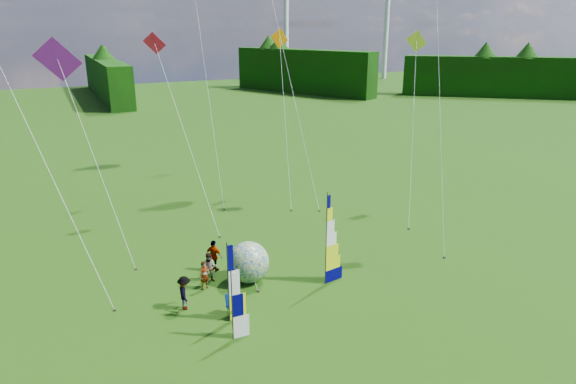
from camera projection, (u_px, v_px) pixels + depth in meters
name	position (u px, v px, depth m)	size (l,w,h in m)	color
ground	(342.00, 321.00, 24.67)	(220.00, 220.00, 0.00)	#29590E
treeline_ring	(345.00, 245.00, 23.43)	(210.00, 210.00, 8.00)	black
turbine_left	(387.00, 18.00, 130.06)	(8.00, 1.20, 30.00)	silver
turbine_right	(286.00, 18.00, 125.89)	(8.00, 1.20, 30.00)	silver
feather_banner_main	(326.00, 241.00, 27.43)	(1.38, 0.10, 5.13)	#020052
side_banner_left	(228.00, 284.00, 24.07)	(1.09, 0.10, 3.95)	#D1E30C
side_banner_far	(232.00, 307.00, 22.75)	(0.98, 0.10, 3.33)	white
bol_inflatable	(248.00, 262.00, 28.18)	(2.30, 2.30, 2.30)	#012AA5
spectator_a	(205.00, 275.00, 27.45)	(0.59, 0.38, 1.61)	#66594C
spectator_b	(210.00, 268.00, 28.21)	(0.82, 0.40, 1.69)	#66594C
spectator_c	(184.00, 293.00, 25.48)	(1.14, 0.42, 1.77)	#66594C
spectator_d	(214.00, 256.00, 29.41)	(1.11, 0.45, 1.89)	#66594C
camp_chair	(234.00, 306.00, 24.88)	(0.67, 0.67, 1.16)	navy
kite_whale	(290.00, 70.00, 40.75)	(3.89, 14.61, 20.30)	black
kite_rainbow_delta	(95.00, 147.00, 29.38)	(6.81, 9.50, 13.82)	red
kite_parafoil	(442.00, 107.00, 31.65)	(6.17, 9.37, 17.41)	red
small_kite_red	(185.00, 127.00, 35.44)	(4.32, 10.92, 13.62)	red
small_kite_orange	(285.00, 112.00, 40.78)	(5.41, 10.42, 13.90)	#D76F00
small_kite_yellow	(413.00, 121.00, 37.46)	(7.80, 9.65, 13.75)	yellow
small_kite_pink	(45.00, 153.00, 25.20)	(6.78, 9.24, 15.09)	pink
small_kite_green	(204.00, 59.00, 40.36)	(3.11, 12.01, 21.96)	green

